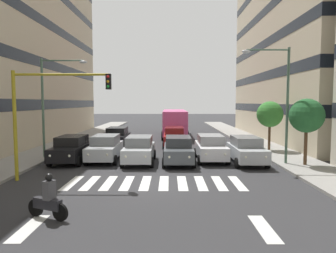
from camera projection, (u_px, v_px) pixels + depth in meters
name	position (u px, v px, depth m)	size (l,w,h in m)	color
ground_plane	(155.00, 183.00, 15.28)	(180.00, 180.00, 0.00)	#2D2D30
building_right_block_0	(9.00, 31.00, 31.73)	(10.15, 28.43, 22.36)	beige
crosswalk_markings	(155.00, 183.00, 15.28)	(8.55, 2.80, 0.01)	silver
lane_arrow_0	(264.00, 228.00, 9.78)	(0.50, 2.20, 0.01)	silver
lane_arrow_1	(29.00, 228.00, 9.81)	(0.50, 2.20, 0.01)	silver
car_0	(246.00, 150.00, 20.09)	(2.02, 4.44, 1.72)	#B2B7BC
car_1	(211.00, 147.00, 21.10)	(2.02, 4.44, 1.72)	silver
car_2	(178.00, 150.00, 20.14)	(2.02, 4.44, 1.72)	#474C51
car_3	(139.00, 149.00, 20.27)	(2.02, 4.44, 1.72)	#B2B7BC
car_4	(105.00, 148.00, 20.97)	(2.02, 4.44, 1.72)	#B2B7BC
car_5	(71.00, 149.00, 20.55)	(2.02, 4.44, 1.72)	black
car_row2_0	(117.00, 137.00, 27.54)	(2.02, 4.44, 1.72)	black
car_row2_1	(174.00, 137.00, 27.60)	(2.02, 4.44, 1.72)	maroon
bus_behind_traffic	(174.00, 120.00, 35.58)	(2.78, 10.50, 3.00)	#DB5193
motorcycle_with_rider	(48.00, 200.00, 10.53)	(1.59, 0.78, 1.57)	black
traffic_light_gantry	(43.00, 106.00, 15.48)	(4.91, 0.36, 5.50)	#AD991E
street_lamp_left	(280.00, 93.00, 19.15)	(2.95, 0.28, 7.11)	#4C6B56
street_lamp_right	(51.00, 96.00, 21.40)	(3.19, 0.28, 6.76)	#4C6B56
street_tree_0	(307.00, 116.00, 18.77)	(2.06, 2.06, 4.01)	#513823
street_tree_1	(270.00, 114.00, 24.78)	(2.05, 2.05, 3.86)	#513823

